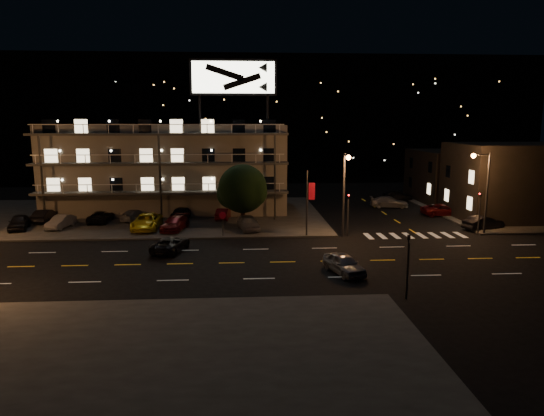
{
  "coord_description": "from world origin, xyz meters",
  "views": [
    {
      "loc": [
        -1.11,
        -36.62,
        10.84
      ],
      "look_at": [
        1.66,
        8.0,
        2.91
      ],
      "focal_mm": 32.0,
      "sensor_mm": 36.0,
      "label": 1
    }
  ],
  "objects": [
    {
      "name": "signal_ne",
      "position": [
        22.0,
        8.5,
        2.57
      ],
      "size": [
        0.27,
        0.2,
        4.6
      ],
      "color": "#2D2D30",
      "rests_on": "ground"
    },
    {
      "name": "signal_sw",
      "position": [
        9.0,
        -8.5,
        2.57
      ],
      "size": [
        0.2,
        0.27,
        4.6
      ],
      "color": "#2D2D30",
      "rests_on": "ground"
    },
    {
      "name": "side_bldg_front",
      "position": [
        29.99,
        16.0,
        4.25
      ],
      "size": [
        14.06,
        10.0,
        8.5
      ],
      "color": "black",
      "rests_on": "ground"
    },
    {
      "name": "stop_sign",
      "position": [
        -3.0,
        8.57,
        1.71
      ],
      "size": [
        0.91,
        0.11,
        2.61
      ],
      "color": "#2D2D30",
      "rests_on": "ground"
    },
    {
      "name": "hill_backdrop",
      "position": [
        -5.94,
        68.78,
        11.55
      ],
      "size": [
        120.0,
        25.0,
        24.0
      ],
      "color": "black",
      "rests_on": "ground"
    },
    {
      "name": "lot_car_6",
      "position": [
        -16.47,
        15.92,
        0.76
      ],
      "size": [
        2.08,
        4.42,
        1.22
      ],
      "primitive_type": "imported",
      "rotation": [
        0.0,
        0.0,
        3.13
      ],
      "color": "black",
      "rests_on": "curb_nw"
    },
    {
      "name": "tree",
      "position": [
        -1.12,
        12.35,
        4.02
      ],
      "size": [
        5.17,
        4.98,
        6.51
      ],
      "color": "black",
      "rests_on": "curb_nw"
    },
    {
      "name": "lot_car_3",
      "position": [
        -7.89,
        11.49,
        0.83
      ],
      "size": [
        2.84,
        4.99,
        1.36
      ],
      "primitive_type": "imported",
      "rotation": [
        0.0,
        0.0,
        -0.21
      ],
      "color": "#540C0E",
      "rests_on": "curb_nw"
    },
    {
      "name": "lot_car_2",
      "position": [
        -10.82,
        12.07,
        0.91
      ],
      "size": [
        2.57,
        5.48,
        1.52
      ],
      "primitive_type": "imported",
      "rotation": [
        0.0,
        0.0,
        -0.01
      ],
      "color": "yellow",
      "rests_on": "curb_nw"
    },
    {
      "name": "lot_car_7",
      "position": [
        -12.95,
        16.64,
        0.76
      ],
      "size": [
        3.06,
        4.52,
        1.22
      ],
      "primitive_type": "imported",
      "rotation": [
        0.0,
        0.0,
        2.78
      ],
      "color": "gray",
      "rests_on": "curb_nw"
    },
    {
      "name": "streetlight_ne",
      "position": [
        22.14,
        8.3,
        4.96
      ],
      "size": [
        1.92,
        0.44,
        8.0
      ],
      "color": "#2D2D30",
      "rests_on": "ground"
    },
    {
      "name": "side_bldg_back",
      "position": [
        29.99,
        28.0,
        3.5
      ],
      "size": [
        14.06,
        12.0,
        7.0
      ],
      "color": "black",
      "rests_on": "ground"
    },
    {
      "name": "lot_car_4",
      "position": [
        -0.54,
        11.17,
        0.88
      ],
      "size": [
        2.57,
        4.55,
        1.46
      ],
      "primitive_type": "imported",
      "rotation": [
        0.0,
        0.0,
        0.21
      ],
      "color": "gray",
      "rests_on": "curb_nw"
    },
    {
      "name": "lot_car_1",
      "position": [
        -19.69,
        13.11,
        0.8
      ],
      "size": [
        2.06,
        4.12,
        1.3
      ],
      "primitive_type": "imported",
      "rotation": [
        0.0,
        0.0,
        -0.18
      ],
      "color": "gray",
      "rests_on": "curb_nw"
    },
    {
      "name": "side_car_0",
      "position": [
        23.42,
        10.34,
        0.72
      ],
      "size": [
        4.63,
        2.89,
        1.44
      ],
      "primitive_type": "imported",
      "rotation": [
        0.0,
        0.0,
        1.91
      ],
      "color": "black",
      "rests_on": "ground"
    },
    {
      "name": "banner_north",
      "position": [
        5.09,
        8.4,
        3.43
      ],
      "size": [
        0.83,
        0.16,
        6.4
      ],
      "color": "#2D2D30",
      "rests_on": "ground"
    },
    {
      "name": "side_car_1",
      "position": [
        22.37,
        18.04,
        0.67
      ],
      "size": [
        4.89,
        2.36,
        1.34
      ],
      "primitive_type": "imported",
      "rotation": [
        0.0,
        0.0,
        1.6
      ],
      "color": "#540C0E",
      "rests_on": "ground"
    },
    {
      "name": "lot_car_5",
      "position": [
        -22.54,
        16.46,
        0.84
      ],
      "size": [
        1.54,
        4.22,
        1.38
      ],
      "primitive_type": "imported",
      "rotation": [
        0.0,
        0.0,
        3.12
      ],
      "color": "black",
      "rests_on": "curb_nw"
    },
    {
      "name": "side_car_2",
      "position": [
        17.77,
        23.86,
        0.7
      ],
      "size": [
        5.07,
        2.67,
        1.4
      ],
      "primitive_type": "imported",
      "rotation": [
        0.0,
        0.0,
        1.42
      ],
      "color": "gray",
      "rests_on": "ground"
    },
    {
      "name": "streetlight_nc",
      "position": [
        8.5,
        7.94,
        4.96
      ],
      "size": [
        0.44,
        1.92,
        8.0
      ],
      "color": "#2D2D30",
      "rests_on": "ground"
    },
    {
      "name": "lot_car_9",
      "position": [
        -3.25,
        16.84,
        0.77
      ],
      "size": [
        1.76,
        3.89,
        1.24
      ],
      "primitive_type": "imported",
      "rotation": [
        0.0,
        0.0,
        3.02
      ],
      "color": "#540C0E",
      "rests_on": "curb_nw"
    },
    {
      "name": "ground",
      "position": [
        0.0,
        0.0,
        0.0
      ],
      "size": [
        140.0,
        140.0,
        0.0
      ],
      "primitive_type": "plane",
      "color": "black",
      "rests_on": "ground"
    },
    {
      "name": "signal_nw",
      "position": [
        9.0,
        8.5,
        2.57
      ],
      "size": [
        0.2,
        0.27,
        4.6
      ],
      "color": "#2D2D30",
      "rests_on": "ground"
    },
    {
      "name": "side_car_3",
      "position": [
        20.73,
        29.66,
        0.7
      ],
      "size": [
        4.27,
        2.13,
        1.4
      ],
      "primitive_type": "imported",
      "rotation": [
        0.0,
        0.0,
        1.45
      ],
      "color": "black",
      "rests_on": "ground"
    },
    {
      "name": "lot_car_0",
      "position": [
        -23.71,
        12.84,
        0.87
      ],
      "size": [
        2.67,
        4.49,
        1.43
      ],
      "primitive_type": "imported",
      "rotation": [
        0.0,
        0.0,
        0.25
      ],
      "color": "black",
      "rests_on": "curb_nw"
    },
    {
      "name": "motel",
      "position": [
        -9.94,
        23.88,
        5.34
      ],
      "size": [
        28.0,
        13.8,
        18.1
      ],
      "color": "gray",
      "rests_on": "ground"
    },
    {
      "name": "curb_ne",
      "position": [
        30.0,
        20.0,
        0.07
      ],
      "size": [
        16.0,
        24.0,
        0.15
      ],
      "primitive_type": "cube",
      "color": "#343432",
      "rests_on": "ground"
    },
    {
      "name": "lot_car_8",
      "position": [
        -7.88,
        17.32,
        0.85
      ],
      "size": [
        2.42,
        4.38,
        1.41
      ],
      "primitive_type": "imported",
      "rotation": [
        0.0,
        0.0,
        2.95
      ],
      "color": "black",
      "rests_on": "curb_nw"
    },
    {
      "name": "curb_nw",
      "position": [
        -14.0,
        20.0,
        0.07
      ],
      "size": [
        44.0,
        24.0,
        0.15
      ],
      "primitive_type": "cube",
      "color": "#343432",
      "rests_on": "ground"
    },
    {
      "name": "road_car_west",
      "position": [
        -7.23,
        3.73,
        0.64
      ],
      "size": [
        3.26,
        5.02,
        1.29
      ],
      "primitive_type": "imported",
      "rotation": [
        0.0,
        0.0,
        2.88
      ],
      "color": "black",
      "rests_on": "ground"
    },
    {
      "name": "road_car_east",
      "position": [
        6.21,
        -3.16,
        0.72
      ],
      "size": [
        2.91,
        4.53,
        1.43
      ],
      "primitive_type": "imported",
      "rotation": [
        0.0,
        0.0,
        0.31
      ],
      "color": "gray",
      "rests_on": "ground"
    }
  ]
}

